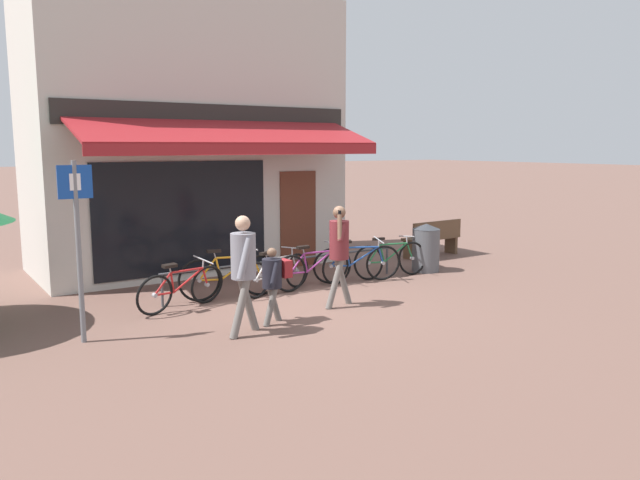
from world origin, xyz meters
TOP-DOWN VIEW (x-y plane):
  - ground_plane at (0.00, 0.00)m, footprint 160.00×160.00m
  - shop_front at (-0.21, 4.26)m, footprint 6.42×4.51m
  - bike_rack_rail at (0.39, 1.03)m, footprint 4.93×0.04m
  - bicycle_red at (-1.82, 0.67)m, footprint 1.68×0.57m
  - bicycle_orange at (-0.83, 0.92)m, footprint 1.81×0.52m
  - bicycle_silver at (0.06, 0.84)m, footprint 1.69×0.69m
  - bicycle_purple at (0.81, 0.76)m, footprint 1.77×0.52m
  - bicycle_blue at (1.79, 0.72)m, footprint 1.76×0.76m
  - bicycle_green at (2.66, 0.74)m, footprint 1.77×0.52m
  - pedestrian_adult at (0.43, -0.57)m, footprint 0.61×0.48m
  - pedestrian_child at (-0.96, -0.84)m, footprint 0.50×0.49m
  - pedestrian_second_adult at (-1.58, -1.09)m, footprint 0.58×0.59m
  - litter_bin at (3.68, 0.79)m, footprint 0.59×0.59m
  - parking_sign at (-3.57, -0.20)m, footprint 0.44×0.07m
  - park_bench at (5.07, 2.00)m, footprint 1.62×0.52m

SIDE VIEW (x-z plane):
  - ground_plane at x=0.00m, z-range 0.00..0.00m
  - bicycle_silver at x=0.06m, z-range -0.04..0.75m
  - bicycle_red at x=-1.82m, z-range -0.06..0.77m
  - bicycle_green at x=2.66m, z-range -0.05..0.79m
  - bicycle_purple at x=0.81m, z-range -0.04..0.80m
  - bicycle_blue at x=1.79m, z-range -0.05..0.82m
  - bicycle_orange at x=-0.83m, z-range -0.04..0.84m
  - park_bench at x=5.07m, z-range 0.03..0.90m
  - bike_rack_rail at x=0.39m, z-range 0.21..0.78m
  - litter_bin at x=3.68m, z-range 0.00..1.02m
  - pedestrian_child at x=-0.96m, z-range 0.13..1.29m
  - pedestrian_second_adult at x=-1.58m, z-range 0.18..1.89m
  - pedestrian_adult at x=0.43m, z-range 0.20..1.89m
  - parking_sign at x=-3.57m, z-range 0.27..2.73m
  - shop_front at x=-0.21m, z-range -0.01..5.80m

